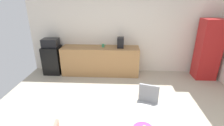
# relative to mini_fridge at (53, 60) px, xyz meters

# --- Properties ---
(wall_back) EXTENTS (6.00, 0.10, 2.60)m
(wall_back) POSITION_rel_mini_fridge_xyz_m (2.25, 0.35, 0.85)
(wall_back) COLOR silver
(wall_back) RESTS_ON ground_plane
(counter_block) EXTENTS (2.43, 0.60, 0.90)m
(counter_block) POSITION_rel_mini_fridge_xyz_m (1.56, 0.00, 0.00)
(counter_block) COLOR #9E7042
(counter_block) RESTS_ON ground_plane
(mini_fridge) EXTENTS (0.54, 0.54, 0.89)m
(mini_fridge) POSITION_rel_mini_fridge_xyz_m (0.00, 0.00, 0.00)
(mini_fridge) COLOR black
(mini_fridge) RESTS_ON ground_plane
(microwave) EXTENTS (0.48, 0.38, 0.26)m
(microwave) POSITION_rel_mini_fridge_xyz_m (0.00, 0.00, 0.58)
(microwave) COLOR black
(microwave) RESTS_ON mini_fridge
(locker_cabinet) EXTENTS (0.60, 0.50, 1.80)m
(locker_cabinet) POSITION_rel_mini_fridge_xyz_m (4.80, -0.10, 0.46)
(locker_cabinet) COLOR #B21E1E
(locker_cabinet) RESTS_ON ground_plane
(chair_gray) EXTENTS (0.52, 0.52, 0.83)m
(chair_gray) POSITION_rel_mini_fridge_xyz_m (2.73, -2.30, 0.08)
(chair_gray) COLOR silver
(chair_gray) RESTS_ON ground_plane
(mug_white) EXTENTS (0.13, 0.08, 0.09)m
(mug_white) POSITION_rel_mini_fridge_xyz_m (1.66, 0.03, 0.50)
(mug_white) COLOR #338C59
(mug_white) RESTS_ON counter_block
(coffee_maker) EXTENTS (0.20, 0.24, 0.32)m
(coffee_maker) POSITION_rel_mini_fridge_xyz_m (2.20, 0.00, 0.61)
(coffee_maker) COLOR black
(coffee_maker) RESTS_ON counter_block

